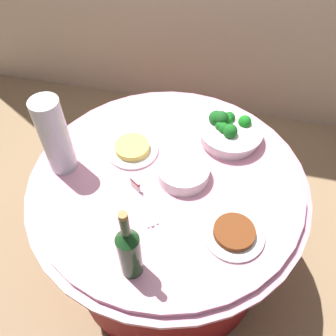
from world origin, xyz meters
TOP-DOWN VIEW (x-y plane):
  - ground_plane at (0.00, 0.00)m, footprint 6.00×6.00m
  - buffet_table at (0.00, 0.00)m, footprint 1.16×1.16m
  - broccoli_bowl at (0.21, 0.27)m, footprint 0.28×0.28m
  - plate_stack at (0.06, 0.01)m, footprint 0.21×0.21m
  - wine_bottle at (-0.02, -0.42)m, footprint 0.07×0.07m
  - decorative_fruit_vase at (-0.43, -0.05)m, footprint 0.11×0.11m
  - serving_tongs at (-0.04, -0.18)m, footprint 0.13×0.15m
  - food_plate_noodles at (-0.18, 0.10)m, footprint 0.22×0.22m
  - food_plate_stir_fry at (0.29, -0.21)m, footprint 0.22×0.22m
  - label_placard_front at (-0.11, -0.09)m, footprint 0.05×0.04m

SIDE VIEW (x-z plane):
  - ground_plane at x=0.00m, z-range 0.00..0.00m
  - buffet_table at x=0.00m, z-range 0.01..0.75m
  - serving_tongs at x=-0.04m, z-range 0.74..0.75m
  - food_plate_stir_fry at x=0.29m, z-range 0.74..0.77m
  - food_plate_noodles at x=-0.18m, z-range 0.74..0.78m
  - plate_stack at x=0.06m, z-range 0.74..0.80m
  - label_placard_front at x=-0.11m, z-range 0.74..0.80m
  - broccoli_bowl at x=0.21m, z-range 0.72..0.84m
  - wine_bottle at x=-0.02m, z-range 0.70..1.04m
  - decorative_fruit_vase at x=-0.43m, z-range 0.72..1.06m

